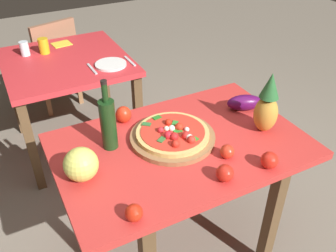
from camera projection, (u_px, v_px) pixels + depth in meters
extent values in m
plane|color=gray|center=(178.00, 241.00, 2.23)|extent=(10.00, 10.00, 0.00)
cube|color=brown|center=(271.00, 221.00, 1.90)|extent=(0.06, 0.06, 0.72)
cube|color=brown|center=(99.00, 181.00, 2.15)|extent=(0.06, 0.06, 0.72)
cube|color=brown|center=(200.00, 147.00, 2.42)|extent=(0.06, 0.06, 0.72)
cube|color=red|center=(181.00, 146.00, 1.81)|extent=(1.24, 0.81, 0.04)
cube|color=brown|center=(32.00, 147.00, 2.42)|extent=(0.06, 0.06, 0.72)
cube|color=brown|center=(138.00, 118.00, 2.71)|extent=(0.06, 0.06, 0.72)
cube|color=brown|center=(14.00, 96.00, 2.99)|extent=(0.06, 0.06, 0.72)
cube|color=brown|center=(104.00, 76.00, 3.28)|extent=(0.06, 0.06, 0.72)
cube|color=red|center=(66.00, 62.00, 2.64)|extent=(0.88, 0.90, 0.04)
cube|color=#93643E|center=(61.00, 73.00, 3.68)|extent=(0.04, 0.04, 0.41)
cube|color=#93643E|center=(30.00, 83.00, 3.49)|extent=(0.04, 0.04, 0.41)
cube|color=#93643E|center=(78.00, 84.00, 3.48)|extent=(0.04, 0.04, 0.41)
cube|color=#93643E|center=(47.00, 96.00, 3.29)|extent=(0.04, 0.04, 0.41)
cube|color=#93643E|center=(50.00, 62.00, 3.36)|extent=(0.49, 0.49, 0.04)
cube|color=#926145|center=(56.00, 45.00, 3.12)|extent=(0.40, 0.15, 0.40)
cylinder|color=#93643E|center=(173.00, 137.00, 1.82)|extent=(0.43, 0.43, 0.02)
cylinder|color=#DAB262|center=(173.00, 133.00, 1.81)|extent=(0.37, 0.37, 0.02)
cylinder|color=red|center=(173.00, 131.00, 1.80)|extent=(0.32, 0.32, 0.00)
sphere|color=red|center=(186.00, 136.00, 1.75)|extent=(0.04, 0.04, 0.04)
sphere|color=red|center=(168.00, 135.00, 1.75)|extent=(0.04, 0.04, 0.04)
sphere|color=red|center=(174.00, 137.00, 1.74)|extent=(0.04, 0.04, 0.04)
sphere|color=red|center=(161.00, 130.00, 1.79)|extent=(0.03, 0.03, 0.03)
sphere|color=red|center=(191.00, 140.00, 1.72)|extent=(0.04, 0.04, 0.04)
sphere|color=red|center=(168.00, 122.00, 1.84)|extent=(0.04, 0.04, 0.04)
sphere|color=red|center=(179.00, 127.00, 1.81)|extent=(0.04, 0.04, 0.04)
sphere|color=red|center=(176.00, 144.00, 1.69)|extent=(0.04, 0.04, 0.04)
cube|color=#257121|center=(157.00, 118.00, 1.89)|extent=(0.05, 0.03, 0.00)
cube|color=#306F33|center=(147.00, 124.00, 1.84)|extent=(0.05, 0.05, 0.00)
cube|color=#346F33|center=(162.00, 139.00, 1.73)|extent=(0.05, 0.05, 0.00)
cube|color=#378226|center=(194.00, 139.00, 1.73)|extent=(0.05, 0.04, 0.00)
cube|color=#2A7F28|center=(179.00, 130.00, 1.80)|extent=(0.05, 0.04, 0.00)
cube|color=#328532|center=(175.00, 123.00, 1.85)|extent=(0.05, 0.05, 0.00)
sphere|color=#E5F0CF|center=(167.00, 129.00, 1.80)|extent=(0.03, 0.03, 0.03)
sphere|color=white|center=(187.00, 129.00, 1.80)|extent=(0.03, 0.03, 0.03)
sphere|color=#F4DED1|center=(189.00, 138.00, 1.73)|extent=(0.04, 0.04, 0.04)
sphere|color=white|center=(172.00, 128.00, 1.80)|extent=(0.03, 0.03, 0.03)
cylinder|color=#173616|center=(108.00, 125.00, 1.71)|extent=(0.08, 0.08, 0.26)
cylinder|color=#173616|center=(105.00, 93.00, 1.61)|extent=(0.03, 0.03, 0.09)
cylinder|color=black|center=(104.00, 82.00, 1.58)|extent=(0.03, 0.03, 0.02)
ellipsoid|color=#C18933|center=(266.00, 114.00, 1.84)|extent=(0.12, 0.12, 0.20)
cone|color=#27612E|center=(271.00, 85.00, 1.75)|extent=(0.10, 0.10, 0.13)
sphere|color=#D8D75E|center=(81.00, 164.00, 1.55)|extent=(0.15, 0.15, 0.15)
ellipsoid|color=red|center=(124.00, 115.00, 1.94)|extent=(0.08, 0.08, 0.09)
ellipsoid|color=#4C0E48|center=(245.00, 103.00, 2.04)|extent=(0.22, 0.16, 0.09)
sphere|color=red|center=(134.00, 213.00, 1.38)|extent=(0.07, 0.07, 0.07)
sphere|color=red|center=(227.00, 152.00, 1.69)|extent=(0.07, 0.07, 0.07)
sphere|color=red|center=(269.00, 160.00, 1.63)|extent=(0.08, 0.08, 0.08)
sphere|color=red|center=(225.00, 173.00, 1.56)|extent=(0.08, 0.08, 0.08)
cylinder|color=gold|center=(44.00, 46.00, 2.69)|extent=(0.07, 0.07, 0.11)
cylinder|color=silver|center=(25.00, 49.00, 2.66)|extent=(0.07, 0.07, 0.10)
cylinder|color=white|center=(111.00, 64.00, 2.54)|extent=(0.22, 0.22, 0.02)
cube|color=silver|center=(92.00, 69.00, 2.49)|extent=(0.02, 0.18, 0.01)
cube|color=silver|center=(130.00, 61.00, 2.59)|extent=(0.02, 0.18, 0.01)
cube|color=yellow|center=(62.00, 44.00, 2.86)|extent=(0.15, 0.14, 0.01)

